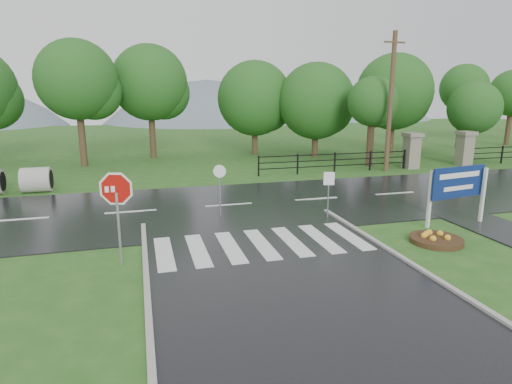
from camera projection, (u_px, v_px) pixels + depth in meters
name	position (u px, v px, depth m)	size (l,w,h in m)	color
ground	(329.00, 328.00, 8.73)	(120.00, 120.00, 0.00)	#29571D
main_road	(229.00, 206.00, 18.12)	(90.00, 8.00, 0.04)	black
walkway	(507.00, 232.00, 14.68)	(2.20, 11.00, 0.04)	black
crosswalk	(261.00, 244.00, 13.41)	(6.50, 2.80, 0.02)	silver
pillar_west	(412.00, 150.00, 26.84)	(1.00, 1.00, 2.24)	gray
pillar_east	(465.00, 148.00, 27.87)	(1.00, 1.00, 2.24)	gray
fence_west	(335.00, 160.00, 25.59)	(9.58, 0.08, 1.20)	black
hills	(185.00, 212.00, 74.20)	(102.00, 48.00, 48.00)	slate
treeline	(203.00, 158.00, 31.52)	(83.20, 5.20, 10.00)	#1B5119
stop_sign	(117.00, 197.00, 11.50)	(1.20, 0.37, 2.80)	#939399
estate_billboard	(458.00, 185.00, 15.17)	(2.44, 0.46, 2.16)	silver
flower_bed	(436.00, 239.00, 13.67)	(1.65, 1.65, 0.33)	#332111
reg_sign_small	(329.00, 185.00, 15.95)	(0.39, 0.15, 1.82)	#939399
reg_sign_round	(220.00, 184.00, 16.03)	(0.46, 0.18, 2.07)	#939399
utility_pole_east	(390.00, 102.00, 25.17)	(1.44, 0.27, 8.12)	#473523
entrance_tree_left	(373.00, 102.00, 27.05)	(3.13, 3.13, 5.70)	#3D2B1C
entrance_tree_right	(474.00, 108.00, 29.17)	(3.54, 3.54, 5.43)	#3D2B1C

